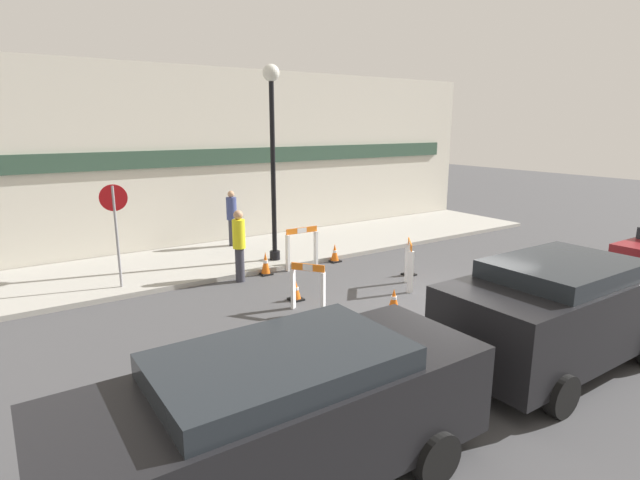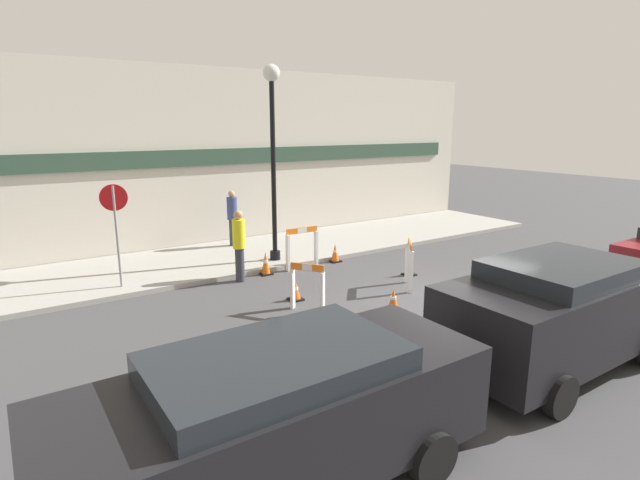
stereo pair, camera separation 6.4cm
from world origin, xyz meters
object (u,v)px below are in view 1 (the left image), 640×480
person_worker (239,243)px  parked_car_1 (559,307)px  stop_sign (115,219)px  person_pedestrian (232,216)px  parked_car_0 (282,412)px  streetlamp_post (272,138)px

person_worker → parked_car_1: person_worker is taller
stop_sign → parked_car_1: size_ratio=0.58×
person_pedestrian → parked_car_1: bearing=106.5°
stop_sign → parked_car_0: 7.73m
streetlamp_post → parked_car_1: 8.21m
parked_car_1 → person_pedestrian: bearing=96.2°
streetlamp_post → person_worker: streetlamp_post is taller
person_worker → streetlamp_post: bearing=71.0°
person_pedestrian → parked_car_1: size_ratio=0.41×
stop_sign → person_pedestrian: stop_sign is taller
person_worker → parked_car_0: size_ratio=0.39×
parked_car_0 → parked_car_1: bearing=0.0°
streetlamp_post → person_pedestrian: 3.26m
streetlamp_post → person_worker: 3.03m
person_worker → parked_car_1: bearing=-32.4°
streetlamp_post → person_worker: size_ratio=2.91×
stop_sign → parked_car_1: 9.15m
person_worker → person_pedestrian: size_ratio=1.05×
parked_car_1 → stop_sign: bearing=122.5°
stop_sign → parked_car_0: size_ratio=0.52×
person_worker → parked_car_0: 7.39m
parked_car_0 → person_pedestrian: bearing=68.4°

